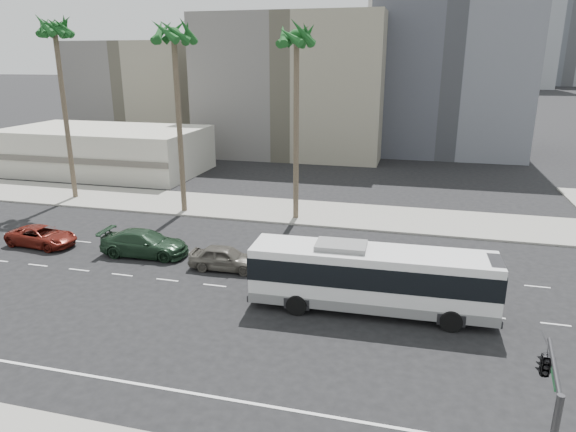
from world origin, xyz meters
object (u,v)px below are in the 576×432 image
(traffic_signal, at_px, (546,369))
(palm_mid, at_px, (174,39))
(car_c, at_px, (42,236))
(palm_near, at_px, (297,41))
(car_b, at_px, (145,243))
(palm_far, at_px, (55,32))
(car_a, at_px, (225,258))
(city_bus, at_px, (371,277))

(traffic_signal, bearing_deg, palm_mid, 139.79)
(car_c, bearing_deg, palm_near, -51.65)
(car_c, height_order, traffic_signal, traffic_signal)
(car_b, xyz_separation_m, car_c, (-7.89, -0.15, -0.16))
(car_b, relative_size, traffic_signal, 1.12)
(traffic_signal, height_order, palm_far, palm_far)
(car_c, relative_size, palm_near, 0.33)
(car_a, distance_m, car_b, 6.09)
(car_b, distance_m, palm_mid, 16.56)
(traffic_signal, relative_size, palm_mid, 0.33)
(city_bus, xyz_separation_m, traffic_signal, (5.73, -10.73, 2.47))
(traffic_signal, bearing_deg, car_a, 144.10)
(car_a, bearing_deg, car_b, 79.77)
(city_bus, bearing_deg, palm_far, 150.17)
(city_bus, distance_m, palm_near, 20.10)
(car_b, distance_m, palm_near, 18.27)
(car_c, distance_m, palm_near, 22.94)
(city_bus, bearing_deg, car_c, 168.72)
(traffic_signal, bearing_deg, car_c, 160.07)
(car_c, distance_m, palm_far, 19.10)
(palm_mid, bearing_deg, car_c, -120.91)
(car_c, bearing_deg, traffic_signal, -112.27)
(car_c, xyz_separation_m, palm_near, (15.68, 10.47, 13.06))
(car_b, bearing_deg, city_bus, -107.86)
(palm_far, bearing_deg, traffic_signal, -37.06)
(car_b, bearing_deg, palm_far, 47.25)
(car_b, distance_m, car_c, 7.89)
(city_bus, relative_size, car_a, 2.80)
(car_b, height_order, palm_mid, palm_mid)
(palm_far, bearing_deg, car_b, -39.78)
(traffic_signal, xyz_separation_m, palm_near, (-13.21, 25.11, 9.41))
(car_c, relative_size, traffic_signal, 0.95)
(car_b, relative_size, palm_mid, 0.37)
(city_bus, relative_size, car_c, 2.51)
(palm_far, bearing_deg, car_a, -31.98)
(car_b, bearing_deg, palm_near, -40.01)
(city_bus, distance_m, car_c, 23.51)
(car_b, height_order, palm_far, palm_far)
(car_b, height_order, traffic_signal, traffic_signal)
(car_a, distance_m, palm_near, 17.26)
(palm_near, distance_m, palm_mid, 9.68)
(city_bus, height_order, car_a, city_bus)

